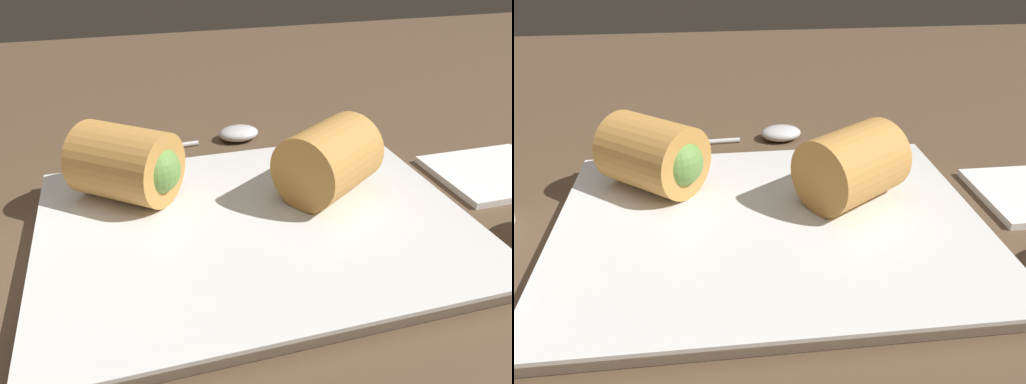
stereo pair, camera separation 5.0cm
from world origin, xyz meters
TOP-DOWN VIEW (x-y plane):
  - table_surface at (0.00, 0.00)cm, footprint 180.00×140.00cm
  - serving_plate at (-0.02, 1.24)cm, footprint 30.50×23.24cm
  - roll_front_left at (-6.79, -1.26)cm, footprint 9.05×8.68cm
  - roll_front_right at (8.12, -4.41)cm, footprint 9.09×8.87cm
  - spoon at (-2.18, -16.28)cm, footprint 16.10×3.40cm

SIDE VIEW (x-z plane):
  - table_surface at x=0.00cm, z-range 0.00..2.00cm
  - spoon at x=-2.18cm, z-range 1.95..3.38cm
  - serving_plate at x=-0.02cm, z-range 2.01..3.51cm
  - roll_front_left at x=-6.79cm, z-range 3.50..9.21cm
  - roll_front_right at x=8.12cm, z-range 3.50..9.21cm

